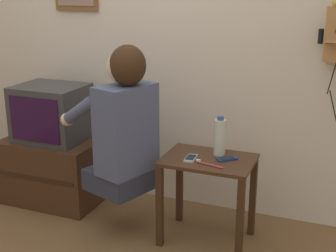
% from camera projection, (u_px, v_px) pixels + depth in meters
% --- Properties ---
extents(wall_back, '(6.80, 0.05, 2.55)m').
position_uv_depth(wall_back, '(160.00, 31.00, 3.32)').
color(wall_back, beige).
rests_on(wall_back, ground_plane).
extents(side_table, '(0.56, 0.40, 0.56)m').
position_uv_depth(side_table, '(208.00, 177.00, 2.93)').
color(side_table, '#422819').
rests_on(side_table, ground_plane).
extents(person, '(0.63, 0.53, 0.95)m').
position_uv_depth(person, '(123.00, 123.00, 2.92)').
color(person, '#2D3347').
rests_on(person, ground_plane).
extents(tv_stand, '(0.71, 0.52, 0.49)m').
position_uv_depth(tv_stand, '(56.00, 169.00, 3.57)').
color(tv_stand, '#422819').
rests_on(tv_stand, ground_plane).
extents(television, '(0.49, 0.41, 0.41)m').
position_uv_depth(television, '(51.00, 113.00, 3.42)').
color(television, '#38383A').
rests_on(television, tv_stand).
extents(cell_phone_held, '(0.07, 0.13, 0.01)m').
position_uv_depth(cell_phone_held, '(191.00, 158.00, 2.88)').
color(cell_phone_held, silver).
rests_on(cell_phone_held, side_table).
extents(cell_phone_spare, '(0.13, 0.13, 0.01)m').
position_uv_depth(cell_phone_spare, '(227.00, 159.00, 2.87)').
color(cell_phone_spare, navy).
rests_on(cell_phone_spare, side_table).
extents(water_bottle, '(0.07, 0.07, 0.25)m').
position_uv_depth(water_bottle, '(220.00, 137.00, 2.92)').
color(water_bottle, silver).
rests_on(water_bottle, side_table).
extents(toothbrush, '(0.18, 0.05, 0.02)m').
position_uv_depth(toothbrush, '(208.00, 164.00, 2.78)').
color(toothbrush, '#D83F4C').
rests_on(toothbrush, side_table).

